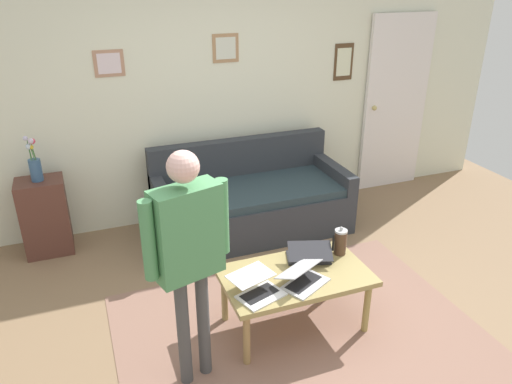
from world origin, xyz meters
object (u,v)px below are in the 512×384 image
at_px(laptop_center, 309,255).
at_px(flower_vase, 35,165).
at_px(laptop_left, 303,279).
at_px(laptop_right, 257,288).
at_px(side_shelf, 45,217).
at_px(interior_door, 395,104).
at_px(couch, 251,202).
at_px(french_press, 340,242).
at_px(person_standing, 188,243).
at_px(coffee_table, 295,280).

relative_size(laptop_center, flower_vase, 0.91).
xyz_separation_m(laptop_left, laptop_right, (0.34, -0.00, 0.00)).
relative_size(laptop_right, flower_vase, 0.93).
xyz_separation_m(laptop_left, side_shelf, (1.73, -1.95, -0.14)).
relative_size(laptop_center, side_shelf, 0.53).
bearing_deg(interior_door, couch, 13.44).
distance_m(laptop_center, french_press, 0.27).
relative_size(interior_door, laptop_left, 4.97).
height_order(laptop_center, french_press, french_press).
height_order(laptop_right, french_press, french_press).
bearing_deg(person_standing, interior_door, -143.29).
bearing_deg(laptop_center, coffee_table, 37.80).
distance_m(laptop_left, flower_vase, 2.63).
distance_m(interior_door, laptop_left, 3.16).
bearing_deg(laptop_right, laptop_left, 179.69).
relative_size(interior_door, french_press, 8.73).
height_order(flower_vase, person_standing, person_standing).
xyz_separation_m(couch, laptop_right, (0.57, 1.69, 0.21)).
height_order(laptop_left, flower_vase, flower_vase).
relative_size(laptop_center, french_press, 1.66).
bearing_deg(flower_vase, laptop_center, 138.58).
xyz_separation_m(couch, person_standing, (1.05, 1.80, 0.72)).
bearing_deg(french_press, side_shelf, -37.87).
distance_m(interior_door, flower_vase, 3.97).
distance_m(laptop_center, person_standing, 1.19).
xyz_separation_m(coffee_table, person_standing, (0.83, 0.23, 0.61)).
xyz_separation_m(couch, laptop_center, (0.05, 1.43, 0.20)).
height_order(laptop_right, flower_vase, flower_vase).
relative_size(interior_door, couch, 1.06).
height_order(coffee_table, laptop_center, laptop_center).
distance_m(coffee_table, laptop_center, 0.24).
bearing_deg(french_press, couch, -81.58).
bearing_deg(interior_door, laptop_left, 44.18).
height_order(interior_door, couch, interior_door).
height_order(laptop_left, french_press, french_press).
height_order(coffee_table, french_press, french_press).
height_order(coffee_table, laptop_right, laptop_right).
height_order(interior_door, coffee_table, interior_door).
bearing_deg(laptop_left, laptop_center, -124.17).
bearing_deg(coffee_table, laptop_right, 19.91).
distance_m(laptop_right, flower_vase, 2.42).
distance_m(interior_door, laptop_right, 3.40).
bearing_deg(laptop_left, side_shelf, -48.44).
bearing_deg(person_standing, french_press, -163.75).
xyz_separation_m(couch, laptop_left, (0.23, 1.69, 0.20)).
height_order(french_press, side_shelf, side_shelf).
xyz_separation_m(laptop_center, flower_vase, (1.91, -1.68, 0.39)).
distance_m(laptop_left, side_shelf, 2.61).
bearing_deg(laptop_left, couch, -97.79).
bearing_deg(french_press, person_standing, 16.25).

